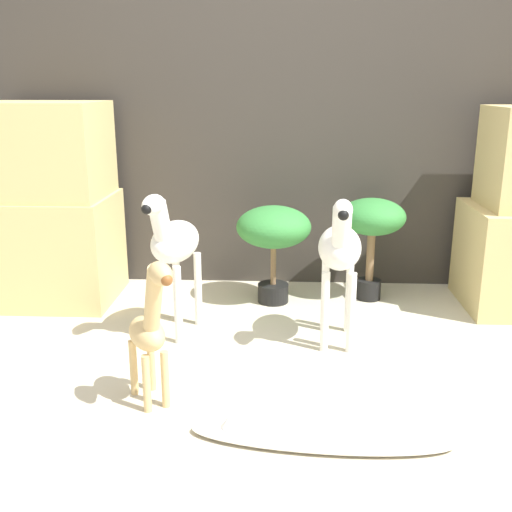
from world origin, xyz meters
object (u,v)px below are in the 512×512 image
(zebra_left, at_px, (173,244))
(surfboard, at_px, (319,435))
(zebra_right, at_px, (340,250))
(giraffe_figurine, at_px, (150,326))
(potted_palm_back, at_px, (372,223))
(potted_palm_front, at_px, (274,232))

(zebra_left, distance_m, surfboard, 1.22)
(zebra_right, height_order, giraffe_figurine, zebra_right)
(giraffe_figurine, distance_m, potted_palm_back, 1.62)
(zebra_right, height_order, zebra_left, same)
(zebra_right, xyz_separation_m, surfboard, (-0.13, -0.85, -0.45))
(potted_palm_front, bearing_deg, potted_palm_back, 8.03)
(zebra_right, relative_size, potted_palm_back, 1.25)
(zebra_right, xyz_separation_m, potted_palm_back, (0.24, 0.64, -0.01))
(zebra_right, distance_m, zebra_left, 0.81)
(potted_palm_front, xyz_separation_m, surfboard, (0.19, -1.40, -0.40))
(giraffe_figurine, bearing_deg, potted_palm_back, 51.49)
(zebra_left, relative_size, giraffe_figurine, 1.19)
(zebra_left, relative_size, potted_palm_front, 1.32)
(zebra_left, relative_size, potted_palm_back, 1.25)
(zebra_right, relative_size, giraffe_figurine, 1.19)
(giraffe_figurine, xyz_separation_m, potted_palm_front, (0.45, 1.19, 0.08))
(zebra_right, height_order, potted_palm_front, zebra_right)
(potted_palm_front, bearing_deg, zebra_right, -59.98)
(potted_palm_front, height_order, potted_palm_back, potted_palm_back)
(zebra_right, bearing_deg, surfboard, -98.77)
(zebra_left, bearing_deg, giraffe_figurine, -87.14)
(giraffe_figurine, height_order, potted_palm_back, giraffe_figurine)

